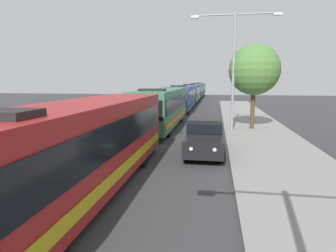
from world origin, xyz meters
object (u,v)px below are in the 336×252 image
Objects in this scene: bus_lead at (83,145)px; roadside_tree at (254,70)px; bus_middle at (182,97)px; bus_fourth_in_line at (191,93)px; bus_tail_end at (200,88)px; streetlamp_mid at (234,59)px; white_suv at (205,134)px; bus_second_in_line at (162,107)px; bus_rear at (196,90)px.

roadside_tree reaches higher than bus_lead.
bus_fourth_in_line is at bearing 90.00° from bus_middle.
bus_tail_end is 1.41× the size of streetlamp_mid.
roadside_tree is (3.25, 7.72, 3.48)m from white_suv.
bus_lead is 1.49× the size of streetlamp_mid.
bus_middle is at bearing 116.75° from roadside_tree.
bus_lead is at bearing -90.00° from bus_fourth_in_line.
bus_second_in_line is 1.01× the size of bus_middle.
bus_second_in_line is at bearing 168.74° from streetlamp_mid.
bus_middle and bus_rear have the same top height.
bus_lead is at bearing -121.44° from white_suv.
bus_middle is (-0.00, 27.56, -0.00)m from bus_lead.
bus_second_in_line reaches higher than white_suv.
bus_second_in_line is at bearing 115.13° from white_suv.
bus_fourth_in_line and bus_rear have the same top height.
bus_middle reaches higher than white_suv.
bus_rear is 41.06m from roadside_tree.
bus_second_in_line and bus_rear have the same top height.
streetlamp_mid reaches higher than bus_middle.
bus_middle is 1.43× the size of streetlamp_mid.
bus_rear is at bearing -90.00° from bus_tail_end.
bus_lead is 2.65× the size of white_suv.
bus_second_in_line is 0.98× the size of bus_fourth_in_line.
bus_lead is 7.12m from white_suv.
bus_rear reaches higher than white_suv.
bus_lead is 14.40m from streetlamp_mid.
bus_fourth_in_line is at bearing 100.92° from streetlamp_mid.
roadside_tree is (1.55, 0.91, -0.75)m from streetlamp_mid.
bus_second_in_line and bus_tail_end have the same top height.
bus_tail_end is (0.00, 13.32, 0.00)m from bus_rear.
bus_middle is at bearing -90.00° from bus_tail_end.
bus_fourth_in_line is at bearing -90.00° from bus_tail_end.
bus_rear is at bearing 97.45° from streetlamp_mid.
bus_tail_end is at bearing 93.45° from white_suv.
streetlamp_mid is at bearing -82.55° from bus_rear.
bus_lead is 67.46m from bus_tail_end.
bus_middle is 13.27m from bus_fourth_in_line.
bus_middle is 39.91m from bus_tail_end.
bus_fourth_in_line is at bearing 90.00° from bus_second_in_line.
white_suv is (3.70, -61.41, -0.66)m from bus_tail_end.
bus_rear is at bearing 90.00° from bus_lead.
bus_middle is 21.83m from white_suv.
bus_second_in_line is (-0.00, 13.93, -0.00)m from bus_lead.
bus_fourth_in_line is at bearing 90.00° from bus_lead.
white_suv is (3.70, 6.05, -0.66)m from bus_lead.
bus_middle is at bearing 110.17° from streetlamp_mid.
bus_second_in_line and bus_middle have the same top height.
bus_lead is at bearing -90.00° from bus_middle.
bus_tail_end is 54.99m from streetlamp_mid.
bus_fourth_in_line is (0.00, 26.89, 0.00)m from bus_second_in_line.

